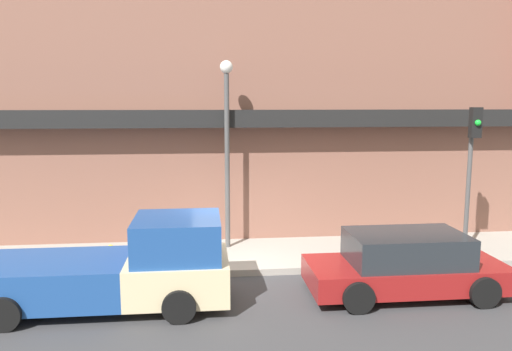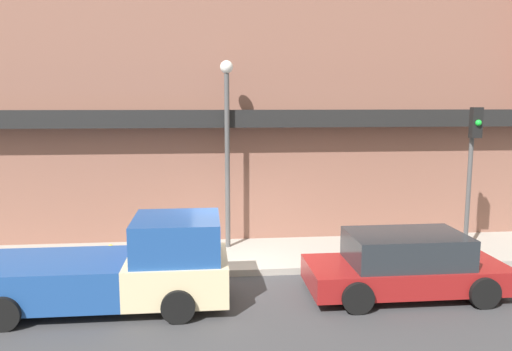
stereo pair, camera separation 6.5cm
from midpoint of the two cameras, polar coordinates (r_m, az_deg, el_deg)
ground_plane at (r=12.65m, az=-1.53°, el=-11.48°), size 80.00×80.00×0.00m
sidewalk at (r=13.98m, az=-2.00°, el=-9.16°), size 36.00×2.87×0.17m
building at (r=16.24m, az=-2.72°, el=7.35°), size 19.80×3.80×11.49m
pickup_truck at (r=11.08m, az=-15.43°, el=-10.23°), size 5.29×2.17×1.90m
parked_car at (r=11.83m, az=16.56°, el=-9.73°), size 4.40×2.02×1.42m
fire_hydrant at (r=13.17m, az=-16.37°, el=-8.86°), size 0.17×0.17×0.60m
street_lamp at (r=13.98m, az=-3.47°, el=5.02°), size 0.36×0.36×5.26m
traffic_light at (r=14.46m, az=23.32°, el=2.16°), size 0.28×0.42×4.00m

